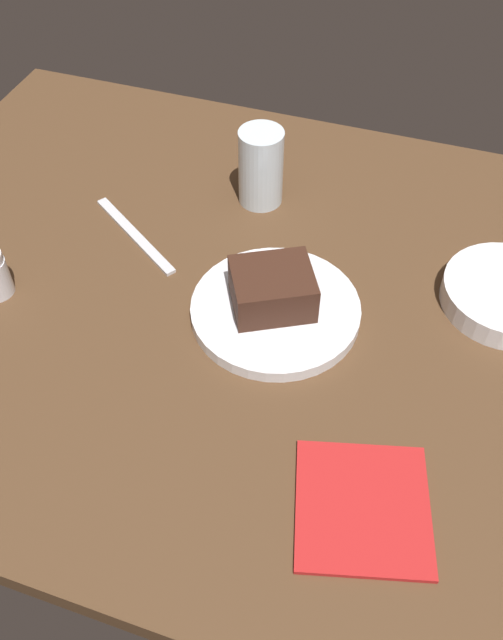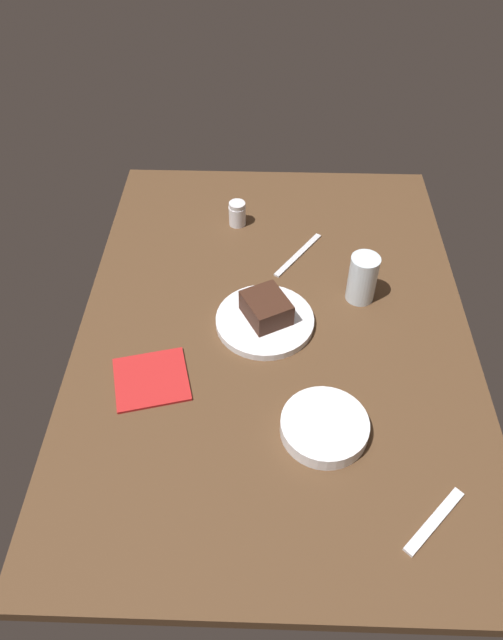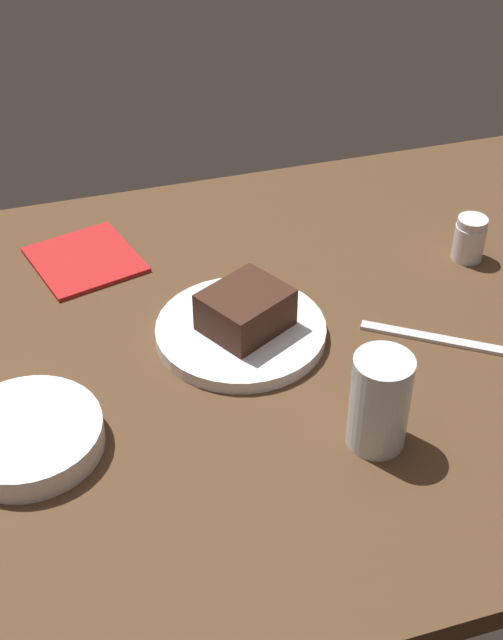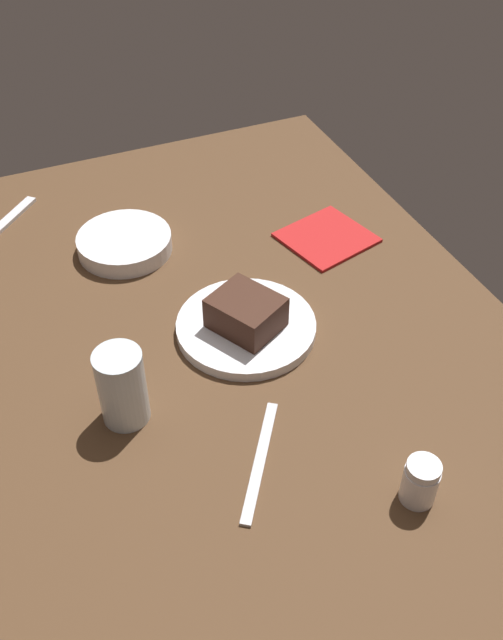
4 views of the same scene
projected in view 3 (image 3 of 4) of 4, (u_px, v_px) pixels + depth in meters
dining_table at (246, 356)px, 107.29cm from camera, size 120.00×84.00×3.00cm
dessert_plate at (240, 331)px, 107.40cm from camera, size 21.20×21.20×1.69cm
chocolate_cake_slice at (245, 310)px, 105.25cm from camera, size 12.52×11.93×5.16cm
salt_shaker at (470, 239)px, 119.80cm from camera, size 4.36×4.36×6.39cm
water_glass at (380, 402)px, 90.50cm from camera, size 6.40×6.40×11.40cm
side_bowl at (28, 436)px, 92.33cm from camera, size 16.19×16.19×3.05cm
butter_knife at (437, 339)px, 107.19cm from camera, size 16.48×11.87×0.50cm
folded_napkin at (85, 260)px, 120.78cm from camera, size 16.67×17.27×0.60cm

